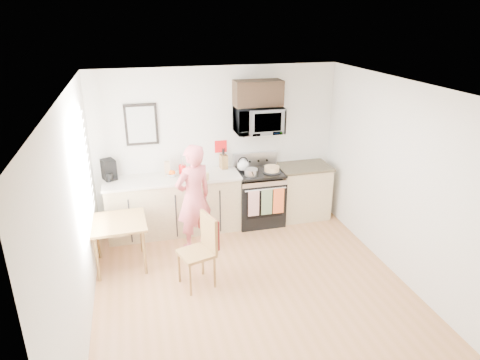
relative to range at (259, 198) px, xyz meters
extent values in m
plane|color=#A06B3E|center=(-0.63, -1.98, -0.44)|extent=(4.60, 4.60, 0.00)
cube|color=white|center=(-0.63, 0.32, 0.86)|extent=(4.00, 0.04, 2.60)
cube|color=white|center=(-0.63, -4.28, 0.86)|extent=(4.00, 0.04, 2.60)
cube|color=white|center=(-2.63, -1.98, 0.86)|extent=(0.04, 4.60, 2.60)
cube|color=white|center=(1.37, -1.98, 0.86)|extent=(0.04, 4.60, 2.60)
cube|color=white|center=(-0.63, -1.98, 2.16)|extent=(4.00, 4.60, 0.04)
cube|color=silver|center=(-2.61, -1.18, 1.11)|extent=(0.02, 1.40, 1.50)
cube|color=white|center=(-2.60, -1.18, 1.11)|extent=(0.01, 1.30, 1.40)
cube|color=tan|center=(-1.43, 0.02, 0.01)|extent=(2.10, 0.60, 0.90)
cube|color=white|center=(-1.43, 0.02, 0.48)|extent=(2.14, 0.64, 0.04)
cube|color=tan|center=(0.80, 0.02, 0.01)|extent=(0.84, 0.60, 0.90)
cube|color=black|center=(0.80, 0.02, 0.48)|extent=(0.88, 0.64, 0.04)
cube|color=black|center=(0.00, 0.00, -0.05)|extent=(0.76, 0.65, 0.77)
cube|color=black|center=(0.00, -0.32, 0.01)|extent=(0.61, 0.02, 0.45)
cube|color=silver|center=(0.00, -0.31, 0.34)|extent=(0.74, 0.02, 0.14)
cylinder|color=silver|center=(0.00, -0.36, 0.30)|extent=(0.68, 0.02, 0.02)
cube|color=black|center=(0.00, 0.00, 0.46)|extent=(0.76, 0.65, 0.04)
cube|color=silver|center=(0.00, 0.27, 0.60)|extent=(0.76, 0.08, 0.24)
cube|color=silver|center=(-0.20, -0.37, 0.08)|extent=(0.18, 0.02, 0.44)
cube|color=#5A714B|center=(0.02, -0.37, 0.08)|extent=(0.18, 0.02, 0.44)
cube|color=#DE5321|center=(0.22, -0.37, 0.08)|extent=(0.18, 0.02, 0.44)
imported|color=silver|center=(0.00, 0.10, 1.32)|extent=(0.76, 0.51, 0.42)
cube|color=black|center=(0.00, 0.15, 1.74)|extent=(0.76, 0.35, 0.40)
cube|color=black|center=(-1.83, 0.30, 1.31)|extent=(0.50, 0.03, 0.65)
cube|color=#ACB2A8|center=(-1.83, 0.28, 1.31)|extent=(0.42, 0.01, 0.56)
cube|color=red|center=(-0.58, 0.31, 0.86)|extent=(0.20, 0.02, 0.20)
imported|color=#B73236|center=(-1.19, -0.58, 0.38)|extent=(0.70, 0.60, 1.64)
cube|color=brown|center=(-2.28, -0.84, 0.24)|extent=(0.75, 0.75, 0.04)
cylinder|color=brown|center=(-2.58, -1.16, -0.11)|extent=(0.04, 0.04, 0.66)
cylinder|color=brown|center=(-1.96, -1.14, -0.11)|extent=(0.04, 0.04, 0.66)
cylinder|color=brown|center=(-2.60, -0.55, -0.11)|extent=(0.04, 0.04, 0.66)
cylinder|color=brown|center=(-1.98, -0.52, -0.11)|extent=(0.04, 0.04, 0.66)
cube|color=brown|center=(-1.32, -1.56, 0.03)|extent=(0.51, 0.51, 0.04)
cube|color=brown|center=(-1.13, -1.51, 0.29)|extent=(0.16, 0.40, 0.49)
cube|color=#580F0F|center=(-1.11, -1.50, 0.30)|extent=(0.17, 0.37, 0.41)
cylinder|color=brown|center=(-1.43, -1.78, -0.21)|extent=(0.03, 0.03, 0.45)
cylinder|color=brown|center=(-1.10, -1.68, -0.21)|extent=(0.03, 0.03, 0.45)
cylinder|color=brown|center=(-1.54, -1.45, -0.21)|extent=(0.03, 0.03, 0.45)
cylinder|color=brown|center=(-1.20, -1.35, -0.21)|extent=(0.03, 0.03, 0.45)
cube|color=brown|center=(-0.55, 0.24, 0.62)|extent=(0.12, 0.16, 0.23)
cylinder|color=red|center=(-1.25, 0.16, 0.57)|extent=(0.11, 0.11, 0.14)
imported|color=white|center=(-1.42, 0.10, 0.53)|extent=(0.24, 0.24, 0.05)
cube|color=tan|center=(-1.49, 0.14, 0.62)|extent=(0.09, 0.09, 0.23)
cube|color=black|center=(-2.38, 0.18, 0.66)|extent=(0.25, 0.27, 0.32)
cylinder|color=black|center=(-2.38, 0.08, 0.58)|extent=(0.12, 0.12, 0.12)
cube|color=tan|center=(-1.06, -0.20, 0.56)|extent=(0.35, 0.29, 0.12)
cylinder|color=black|center=(0.18, -0.10, 0.50)|extent=(0.30, 0.30, 0.02)
cylinder|color=tan|center=(0.18, -0.10, 0.55)|extent=(0.24, 0.24, 0.08)
sphere|color=white|center=(-0.26, 0.08, 0.58)|extent=(0.19, 0.19, 0.19)
cone|color=white|center=(-0.26, 0.08, 0.68)|extent=(0.06, 0.06, 0.06)
torus|color=black|center=(-0.26, 0.08, 0.64)|extent=(0.17, 0.02, 0.17)
cylinder|color=silver|center=(-0.19, -0.16, 0.54)|extent=(0.22, 0.22, 0.11)
cylinder|color=black|center=(-0.21, -0.32, 0.59)|extent=(0.05, 0.19, 0.02)
camera|label=1|loc=(-1.96, -6.33, 2.93)|focal=32.00mm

